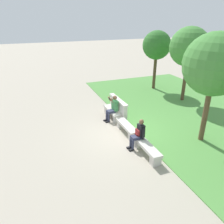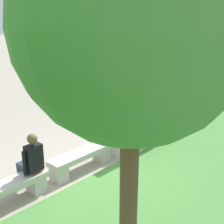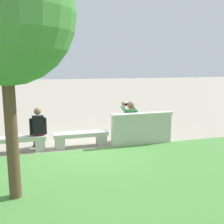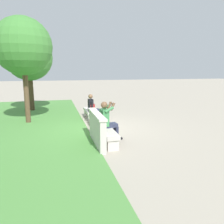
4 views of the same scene
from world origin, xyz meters
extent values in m
plane|color=#A89E8C|center=(0.00, 0.00, 0.00)|extent=(80.00, 80.00, 0.00)
cube|color=#518E42|center=(0.00, 4.38, 0.01)|extent=(17.32, 8.00, 0.03)
cube|color=beige|center=(-1.84, 0.00, 0.39)|extent=(1.63, 0.40, 0.12)
cube|color=beige|center=(-2.48, 0.00, 0.17)|extent=(0.28, 0.34, 0.33)
cube|color=beige|center=(-1.21, 0.00, 0.17)|extent=(0.28, 0.34, 0.33)
cube|color=beige|center=(0.00, 0.00, 0.39)|extent=(1.63, 0.40, 0.12)
cube|color=beige|center=(-0.64, 0.00, 0.17)|extent=(0.28, 0.34, 0.33)
cube|color=beige|center=(0.64, 0.00, 0.17)|extent=(0.28, 0.34, 0.33)
cube|color=beige|center=(1.84, 0.00, 0.39)|extent=(1.63, 0.40, 0.12)
cube|color=beige|center=(1.21, 0.00, 0.17)|extent=(0.28, 0.34, 0.33)
cube|color=beige|center=(2.48, 0.00, 0.17)|extent=(0.28, 0.34, 0.33)
cube|color=beige|center=(-1.84, 0.34, 0.47)|extent=(1.92, 0.18, 0.95)
cube|color=beige|center=(-1.84, 0.34, 0.98)|extent=(1.98, 0.24, 0.06)
cube|color=olive|center=(-1.84, 0.24, 0.59)|extent=(0.44, 0.02, 0.22)
cube|color=black|center=(-1.60, -0.46, 0.03)|extent=(0.14, 0.25, 0.06)
cylinder|color=#2D334C|center=(-1.61, -0.39, 0.24)|extent=(0.11, 0.11, 0.42)
cube|color=black|center=(-1.40, -0.43, 0.03)|extent=(0.14, 0.25, 0.06)
cylinder|color=#2D334C|center=(-1.42, -0.36, 0.24)|extent=(0.11, 0.11, 0.42)
cube|color=#2D334C|center=(-1.54, -0.19, 0.51)|extent=(0.36, 0.46, 0.12)
cube|color=#3D894C|center=(-1.58, 0.04, 0.79)|extent=(0.37, 0.27, 0.56)
sphere|color=brown|center=(-1.58, 0.04, 1.21)|extent=(0.22, 0.22, 0.22)
cylinder|color=#3D894C|center=(-1.75, -0.09, 1.08)|extent=(0.14, 0.32, 0.21)
cylinder|color=brown|center=(-1.67, -0.22, 1.16)|extent=(0.09, 0.19, 0.27)
cylinder|color=#3D894C|center=(-1.38, -0.03, 1.08)|extent=(0.14, 0.32, 0.21)
cylinder|color=brown|center=(-1.42, -0.18, 1.16)|extent=(0.13, 0.20, 0.27)
cube|color=black|center=(-1.53, -0.26, 1.20)|extent=(0.15, 0.04, 0.08)
cube|color=black|center=(1.17, -0.42, 0.03)|extent=(0.11, 0.23, 0.06)
cylinder|color=#2D334C|center=(1.17, -0.36, 0.24)|extent=(0.10, 0.10, 0.42)
cube|color=black|center=(1.35, -0.41, 0.03)|extent=(0.11, 0.23, 0.06)
cylinder|color=#2D334C|center=(1.35, -0.35, 0.24)|extent=(0.10, 0.10, 0.42)
cube|color=#2D334C|center=(1.25, -0.18, 0.51)|extent=(0.30, 0.42, 0.12)
cube|color=black|center=(1.23, 0.04, 0.77)|extent=(0.33, 0.22, 0.52)
sphere|color=brown|center=(1.23, 0.04, 1.16)|extent=(0.20, 0.20, 0.20)
cylinder|color=black|center=(1.03, 0.01, 0.72)|extent=(0.08, 0.08, 0.48)
cylinder|color=black|center=(1.43, 0.03, 0.72)|extent=(0.08, 0.08, 0.48)
cube|color=maroon|center=(1.19, -0.02, 0.63)|extent=(0.28, 0.20, 0.36)
cube|color=maroon|center=(1.19, -0.13, 0.56)|extent=(0.20, 0.06, 0.16)
torus|color=black|center=(1.19, -0.02, 0.83)|extent=(0.10, 0.02, 0.10)
cylinder|color=brown|center=(1.70, 2.78, 1.29)|extent=(0.22, 0.22, 2.57)
sphere|color=#428438|center=(1.70, 2.78, 3.30)|extent=(2.42, 2.42, 2.42)
cylinder|color=#4C3826|center=(-2.65, 5.15, 1.32)|extent=(0.21, 0.21, 2.63)
sphere|color=#428438|center=(-2.65, 5.15, 3.33)|extent=(2.31, 2.31, 2.31)
cylinder|color=#4C3826|center=(-5.46, 4.71, 1.27)|extent=(0.22, 0.22, 2.54)
sphere|color=#2D6B28|center=(-5.46, 4.71, 3.13)|extent=(1.96, 1.96, 1.96)
camera|label=1|loc=(8.00, -3.83, 4.99)|focal=35.00mm
camera|label=2|loc=(4.17, 4.80, 3.45)|focal=50.00mm
camera|label=3|loc=(1.24, 7.64, 2.45)|focal=42.00mm
camera|label=4|loc=(-8.42, 1.56, 2.35)|focal=35.00mm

